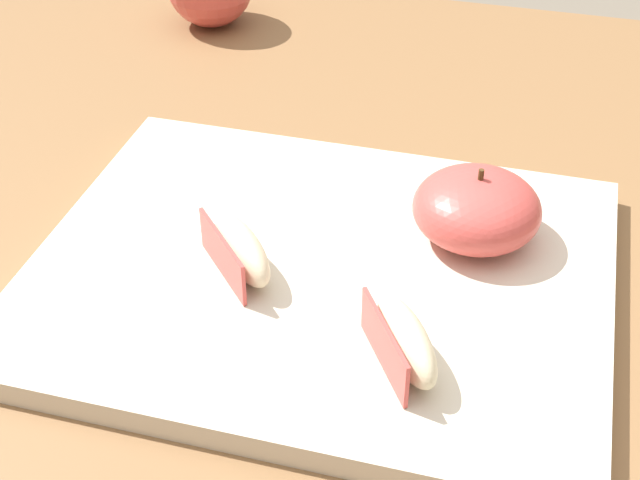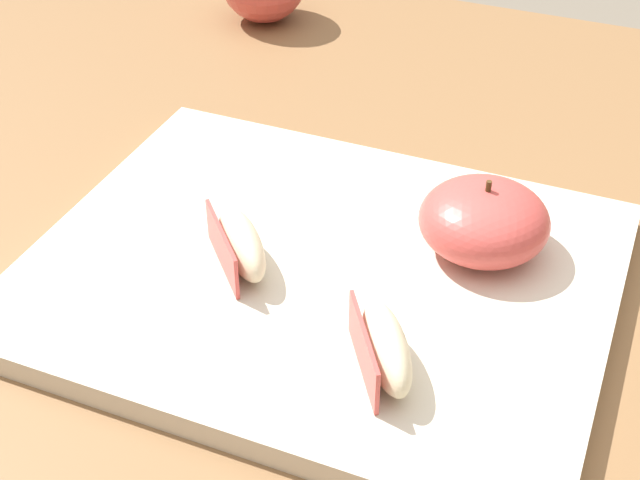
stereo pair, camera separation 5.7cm
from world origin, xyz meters
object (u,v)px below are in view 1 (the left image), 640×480
object	(u,v)px
apple_wedge_middle	(404,341)
apple_wedge_back	(240,250)
cutting_board	(320,275)
apple_half_skin_up	(477,209)

from	to	relation	value
apple_wedge_middle	apple_wedge_back	size ratio (longest dim) A/B	1.06
cutting_board	apple_half_skin_up	size ratio (longest dim) A/B	4.36
apple_wedge_middle	apple_wedge_back	distance (m)	0.13
apple_half_skin_up	apple_wedge_back	distance (m)	0.16
apple_half_skin_up	apple_wedge_back	size ratio (longest dim) A/B	1.22
cutting_board	apple_half_skin_up	bearing A→B (deg)	31.37
apple_wedge_middle	apple_wedge_back	world-z (taller)	same
apple_half_skin_up	apple_wedge_middle	world-z (taller)	apple_half_skin_up
apple_half_skin_up	cutting_board	bearing A→B (deg)	-148.63
apple_wedge_back	apple_wedge_middle	bearing A→B (deg)	-25.01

